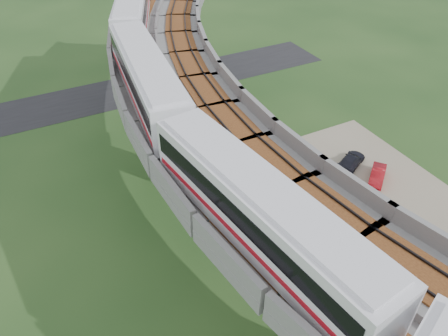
{
  "coord_description": "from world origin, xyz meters",
  "views": [
    {
      "loc": [
        -10.04,
        -20.19,
        26.32
      ],
      "look_at": [
        1.18,
        1.35,
        7.5
      ],
      "focal_mm": 35.0,
      "sensor_mm": 36.0,
      "label": 1
    }
  ],
  "objects_px": {
    "car_red": "(377,175)",
    "car_dark": "(351,161)",
    "car_white": "(349,255)",
    "metro_train": "(229,128)"
  },
  "relations": [
    {
      "from": "car_red",
      "to": "car_dark",
      "type": "xyz_separation_m",
      "value": [
        -0.71,
        2.91,
        0.0
      ]
    },
    {
      "from": "car_white",
      "to": "metro_train",
      "type": "bearing_deg",
      "value": 143.99
    },
    {
      "from": "metro_train",
      "to": "car_white",
      "type": "distance_m",
      "value": 14.88
    },
    {
      "from": "metro_train",
      "to": "car_dark",
      "type": "relative_size",
      "value": 14.96
    },
    {
      "from": "car_red",
      "to": "car_white",
      "type": "bearing_deg",
      "value": -93.55
    },
    {
      "from": "car_white",
      "to": "car_dark",
      "type": "bearing_deg",
      "value": 38.37
    },
    {
      "from": "car_white",
      "to": "car_dark",
      "type": "height_order",
      "value": "car_white"
    },
    {
      "from": "car_red",
      "to": "car_dark",
      "type": "height_order",
      "value": "car_dark"
    },
    {
      "from": "metro_train",
      "to": "car_dark",
      "type": "height_order",
      "value": "metro_train"
    },
    {
      "from": "car_red",
      "to": "metro_train",
      "type": "bearing_deg",
      "value": -121.46
    }
  ]
}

